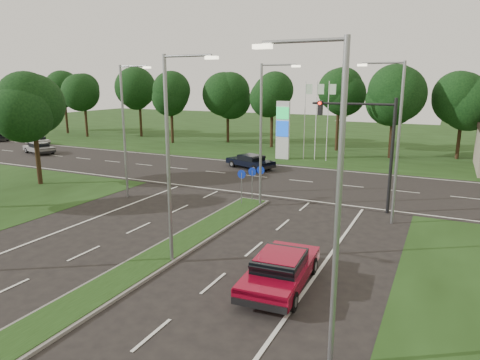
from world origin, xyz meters
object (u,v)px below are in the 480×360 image
at_px(red_sedan, 280,269).
at_px(far_car_a, 39,148).
at_px(far_car_b, 38,140).
at_px(navy_sedan, 250,161).

xyz_separation_m(red_sedan, far_car_a, (-35.82, 18.30, -0.07)).
xyz_separation_m(far_car_a, far_car_b, (-6.11, 4.79, -0.09)).
bearing_deg(navy_sedan, red_sedan, -130.21).
relative_size(red_sedan, far_car_a, 1.10).
height_order(navy_sedan, far_car_a, navy_sedan).
height_order(red_sedan, far_car_b, red_sedan).
distance_m(navy_sedan, far_car_b, 31.12).
xyz_separation_m(red_sedan, far_car_b, (-41.93, 23.09, -0.17)).
xyz_separation_m(red_sedan, navy_sedan, (-10.88, 20.98, -0.04)).
bearing_deg(far_car_b, red_sedan, -103.53).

